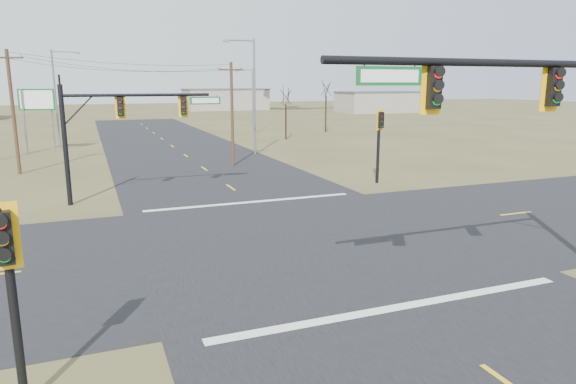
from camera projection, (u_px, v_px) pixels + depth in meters
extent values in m
plane|color=brown|center=(303.00, 239.00, 22.33)|extent=(320.00, 320.00, 0.00)
cube|color=black|center=(303.00, 239.00, 22.32)|extent=(160.00, 14.00, 0.02)
cube|color=black|center=(303.00, 239.00, 22.32)|extent=(14.00, 160.00, 0.02)
cube|color=silver|center=(400.00, 307.00, 15.49)|extent=(12.00, 0.40, 0.01)
cube|color=silver|center=(251.00, 202.00, 29.15)|extent=(12.00, 0.40, 0.01)
cylinder|color=black|center=(512.00, 63.00, 13.54)|extent=(11.09, 0.20, 0.20)
cube|color=#0B521F|center=(390.00, 76.00, 12.27)|extent=(1.80, 0.05, 0.45)
cylinder|color=black|center=(65.00, 146.00, 27.89)|extent=(0.26, 0.26, 6.59)
cylinder|color=black|center=(138.00, 95.00, 28.75)|extent=(8.01, 0.17, 0.17)
cube|color=#0B521F|center=(205.00, 101.00, 30.17)|extent=(1.80, 0.05, 0.45)
cylinder|color=black|center=(378.00, 148.00, 34.43)|extent=(0.21, 0.21, 4.80)
cylinder|color=black|center=(14.00, 311.00, 10.36)|extent=(0.18, 0.18, 4.26)
cylinder|color=#4C3620|center=(232.00, 115.00, 41.20)|extent=(0.24, 0.24, 8.28)
cube|color=#4C3620|center=(231.00, 70.00, 40.47)|extent=(2.03, 0.27, 0.12)
cylinder|color=#4C3620|center=(13.00, 113.00, 37.41)|extent=(0.26, 0.26, 9.03)
cube|color=#4C3620|center=(7.00, 58.00, 36.59)|extent=(2.14, 0.79, 0.12)
cylinder|color=gray|center=(24.00, 121.00, 49.08)|extent=(0.16, 0.16, 6.13)
cylinder|color=gray|center=(52.00, 121.00, 49.96)|extent=(0.16, 0.16, 6.13)
cube|color=#0B521F|center=(36.00, 100.00, 49.10)|extent=(3.24, 0.61, 2.04)
cylinder|color=gray|center=(255.00, 98.00, 47.61)|extent=(0.21, 0.21, 10.61)
cylinder|color=gray|center=(240.00, 40.00, 46.09)|extent=(2.55, 0.13, 0.13)
cube|color=gray|center=(227.00, 41.00, 45.66)|extent=(0.63, 0.38, 0.19)
cylinder|color=gray|center=(253.00, 101.00, 68.67)|extent=(0.17, 0.17, 8.56)
cylinder|color=gray|center=(245.00, 70.00, 67.46)|extent=(2.05, 0.10, 0.10)
cube|color=gray|center=(237.00, 71.00, 67.11)|extent=(0.47, 0.22, 0.15)
cylinder|color=gray|center=(56.00, 100.00, 52.27)|extent=(0.20, 0.20, 9.96)
cylinder|color=gray|center=(64.00, 52.00, 51.70)|extent=(2.39, 0.12, 0.12)
cube|color=gray|center=(77.00, 53.00, 52.14)|extent=(0.59, 0.36, 0.18)
cylinder|color=black|center=(286.00, 122.00, 61.58)|extent=(0.22, 0.22, 4.18)
cylinder|color=black|center=(326.00, 114.00, 70.84)|extent=(0.22, 0.22, 4.95)
cube|color=gray|center=(225.00, 100.00, 130.92)|extent=(20.00, 12.00, 5.00)
cube|color=gray|center=(378.00, 103.00, 118.88)|extent=(18.00, 10.00, 4.50)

